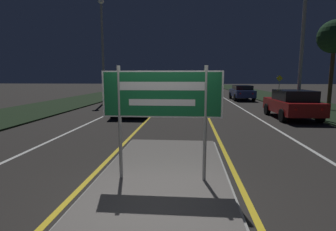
{
  "coord_description": "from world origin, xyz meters",
  "views": [
    {
      "loc": [
        0.53,
        -4.23,
        2.17
      ],
      "look_at": [
        0.0,
        2.38,
        1.19
      ],
      "focal_mm": 28.0,
      "sensor_mm": 36.0,
      "label": 1
    }
  ],
  "objects_px": {
    "highway_sign": "(162,99)",
    "car_receding_1": "(242,92)",
    "car_approaching_0": "(134,101)",
    "streetlight_left_near": "(102,36)",
    "warning_sign": "(279,85)",
    "car_approaching_2": "(166,86)",
    "car_receding_0": "(292,104)",
    "car_approaching_1": "(120,92)"
  },
  "relations": [
    {
      "from": "streetlight_left_near",
      "to": "car_approaching_2",
      "type": "xyz_separation_m",
      "value": [
        3.82,
        16.91,
        -4.68
      ]
    },
    {
      "from": "car_approaching_0",
      "to": "streetlight_left_near",
      "type": "bearing_deg",
      "value": 120.18
    },
    {
      "from": "highway_sign",
      "to": "car_approaching_1",
      "type": "xyz_separation_m",
      "value": [
        -5.97,
        19.36,
        -1.02
      ]
    },
    {
      "from": "car_receding_0",
      "to": "car_receding_1",
      "type": "relative_size",
      "value": 0.93
    },
    {
      "from": "car_receding_0",
      "to": "warning_sign",
      "type": "distance_m",
      "value": 11.76
    },
    {
      "from": "streetlight_left_near",
      "to": "warning_sign",
      "type": "relative_size",
      "value": 3.77
    },
    {
      "from": "streetlight_left_near",
      "to": "car_approaching_1",
      "type": "height_order",
      "value": "streetlight_left_near"
    },
    {
      "from": "highway_sign",
      "to": "car_receding_1",
      "type": "bearing_deg",
      "value": 74.76
    },
    {
      "from": "car_receding_0",
      "to": "car_approaching_0",
      "type": "bearing_deg",
      "value": 174.68
    },
    {
      "from": "highway_sign",
      "to": "car_approaching_1",
      "type": "height_order",
      "value": "highway_sign"
    },
    {
      "from": "car_receding_0",
      "to": "car_receding_1",
      "type": "xyz_separation_m",
      "value": [
        -0.41,
        11.25,
        -0.03
      ]
    },
    {
      "from": "streetlight_left_near",
      "to": "highway_sign",
      "type": "bearing_deg",
      "value": -68.23
    },
    {
      "from": "car_approaching_1",
      "to": "car_approaching_2",
      "type": "xyz_separation_m",
      "value": [
        3.12,
        14.26,
        0.09
      ]
    },
    {
      "from": "car_receding_0",
      "to": "streetlight_left_near",
      "type": "bearing_deg",
      "value": 148.65
    },
    {
      "from": "car_approaching_1",
      "to": "warning_sign",
      "type": "xyz_separation_m",
      "value": [
        14.93,
        1.01,
        0.73
      ]
    },
    {
      "from": "car_receding_1",
      "to": "car_approaching_1",
      "type": "bearing_deg",
      "value": -175.43
    },
    {
      "from": "highway_sign",
      "to": "streetlight_left_near",
      "type": "xyz_separation_m",
      "value": [
        -6.67,
        16.7,
        3.75
      ]
    },
    {
      "from": "streetlight_left_near",
      "to": "car_approaching_1",
      "type": "distance_m",
      "value": 5.5
    },
    {
      "from": "streetlight_left_near",
      "to": "car_receding_1",
      "type": "height_order",
      "value": "streetlight_left_near"
    },
    {
      "from": "car_approaching_2",
      "to": "warning_sign",
      "type": "height_order",
      "value": "warning_sign"
    },
    {
      "from": "car_receding_1",
      "to": "car_approaching_2",
      "type": "xyz_separation_m",
      "value": [
        -8.37,
        13.34,
        0.05
      ]
    },
    {
      "from": "streetlight_left_near",
      "to": "car_approaching_0",
      "type": "bearing_deg",
      "value": -59.82
    },
    {
      "from": "car_approaching_0",
      "to": "car_approaching_1",
      "type": "relative_size",
      "value": 0.92
    },
    {
      "from": "streetlight_left_near",
      "to": "car_receding_1",
      "type": "xyz_separation_m",
      "value": [
        12.19,
        3.57,
        -4.73
      ]
    },
    {
      "from": "car_receding_0",
      "to": "car_approaching_2",
      "type": "height_order",
      "value": "car_approaching_2"
    },
    {
      "from": "car_receding_1",
      "to": "car_approaching_2",
      "type": "bearing_deg",
      "value": 122.11
    },
    {
      "from": "warning_sign",
      "to": "car_approaching_2",
      "type": "bearing_deg",
      "value": 131.73
    },
    {
      "from": "car_receding_0",
      "to": "car_approaching_1",
      "type": "distance_m",
      "value": 15.76
    },
    {
      "from": "highway_sign",
      "to": "car_receding_1",
      "type": "relative_size",
      "value": 0.53
    },
    {
      "from": "highway_sign",
      "to": "car_receding_0",
      "type": "xyz_separation_m",
      "value": [
        5.93,
        9.02,
        -0.96
      ]
    },
    {
      "from": "streetlight_left_near",
      "to": "car_receding_0",
      "type": "relative_size",
      "value": 2.05
    },
    {
      "from": "streetlight_left_near",
      "to": "car_receding_0",
      "type": "height_order",
      "value": "streetlight_left_near"
    },
    {
      "from": "car_receding_1",
      "to": "warning_sign",
      "type": "relative_size",
      "value": 1.98
    },
    {
      "from": "highway_sign",
      "to": "car_approaching_0",
      "type": "xyz_separation_m",
      "value": [
        -2.67,
        9.83,
        -0.94
      ]
    },
    {
      "from": "streetlight_left_near",
      "to": "car_approaching_2",
      "type": "relative_size",
      "value": 1.92
    },
    {
      "from": "car_approaching_0",
      "to": "car_approaching_2",
      "type": "distance_m",
      "value": 23.79
    },
    {
      "from": "streetlight_left_near",
      "to": "car_receding_1",
      "type": "relative_size",
      "value": 1.91
    },
    {
      "from": "car_approaching_0",
      "to": "car_receding_1",
      "type": "bearing_deg",
      "value": 51.89
    },
    {
      "from": "highway_sign",
      "to": "car_receding_0",
      "type": "height_order",
      "value": "highway_sign"
    },
    {
      "from": "streetlight_left_near",
      "to": "car_receding_0",
      "type": "distance_m",
      "value": 15.49
    },
    {
      "from": "streetlight_left_near",
      "to": "car_approaching_2",
      "type": "distance_m",
      "value": 17.96
    },
    {
      "from": "warning_sign",
      "to": "streetlight_left_near",
      "type": "bearing_deg",
      "value": -166.82
    }
  ]
}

